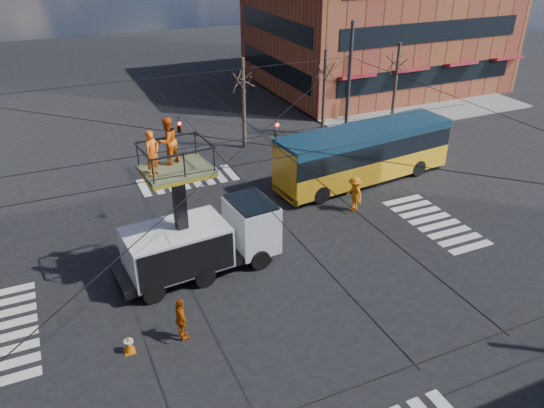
{
  "coord_description": "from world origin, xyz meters",
  "views": [
    {
      "loc": [
        -7.11,
        -17.91,
        13.4
      ],
      "look_at": [
        1.57,
        1.38,
        2.2
      ],
      "focal_mm": 35.0,
      "sensor_mm": 36.0,
      "label": 1
    }
  ],
  "objects": [
    {
      "name": "traffic_cone",
      "position": [
        -5.91,
        -2.97,
        0.36
      ],
      "size": [
        0.36,
        0.36,
        0.73
      ],
      "primitive_type": "cone",
      "color": "orange",
      "rests_on": "ground"
    },
    {
      "name": "crosswalks",
      "position": [
        0.0,
        0.0,
        0.01
      ],
      "size": [
        22.4,
        22.4,
        0.02
      ],
      "primitive_type": null,
      "color": "silver",
      "rests_on": "ground"
    },
    {
      "name": "tree_b",
      "position": [
        11.0,
        13.5,
        4.63
      ],
      "size": [
        2.0,
        2.0,
        6.0
      ],
      "color": "#382B21",
      "rests_on": "ground"
    },
    {
      "name": "overhead_network",
      "position": [
        -0.07,
        0.4,
        4.29
      ],
      "size": [
        24.24,
        24.24,
        8.0
      ],
      "color": "#2D2D30",
      "rests_on": "ground"
    },
    {
      "name": "ground",
      "position": [
        0.0,
        0.0,
        0.0
      ],
      "size": [
        120.0,
        120.0,
        0.0
      ],
      "primitive_type": "plane",
      "color": "black",
      "rests_on": "ground"
    },
    {
      "name": "tree_a",
      "position": [
        5.0,
        13.5,
        4.63
      ],
      "size": [
        2.0,
        2.0,
        6.0
      ],
      "color": "#382B21",
      "rests_on": "ground"
    },
    {
      "name": "tree_c",
      "position": [
        17.0,
        13.5,
        4.63
      ],
      "size": [
        2.0,
        2.0,
        6.0
      ],
      "color": "#382B21",
      "rests_on": "ground"
    },
    {
      "name": "sidewalk_ne",
      "position": [
        21.0,
        21.0,
        0.06
      ],
      "size": [
        18.0,
        18.0,
        0.12
      ],
      "primitive_type": "cube",
      "color": "slate",
      "rests_on": "ground"
    },
    {
      "name": "flagger",
      "position": [
        6.9,
        2.77,
        0.96
      ],
      "size": [
        0.75,
        1.27,
        1.93
      ],
      "primitive_type": "imported",
      "rotation": [
        0.0,
        0.0,
        -1.54
      ],
      "color": "orange",
      "rests_on": "ground"
    },
    {
      "name": "worker_ground",
      "position": [
        -3.99,
        -3.07,
        0.88
      ],
      "size": [
        0.48,
        1.05,
        1.75
      ],
      "primitive_type": "imported",
      "rotation": [
        0.0,
        0.0,
        1.62
      ],
      "color": "#D25F0D",
      "rests_on": "ground"
    },
    {
      "name": "building_ne",
      "position": [
        21.98,
        23.98,
        7.0
      ],
      "size": [
        20.06,
        16.06,
        14.0
      ],
      "color": "brown",
      "rests_on": "ground"
    },
    {
      "name": "city_bus",
      "position": [
        9.38,
        5.77,
        1.72
      ],
      "size": [
        11.08,
        3.71,
        3.2
      ],
      "rotation": [
        0.0,
        0.0,
        0.1
      ],
      "color": "gold",
      "rests_on": "ground"
    },
    {
      "name": "utility_truck",
      "position": [
        -1.98,
        0.87,
        2.18
      ],
      "size": [
        7.17,
        3.13,
        6.9
      ],
      "rotation": [
        0.0,
        0.0,
        0.09
      ],
      "color": "black",
      "rests_on": "ground"
    }
  ]
}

